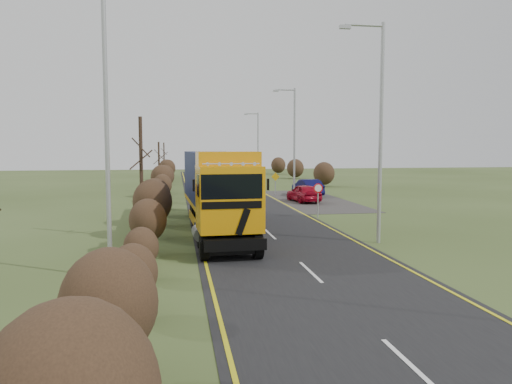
{
  "coord_description": "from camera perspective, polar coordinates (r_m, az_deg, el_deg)",
  "views": [
    {
      "loc": [
        -4.78,
        -21.29,
        4.58
      ],
      "look_at": [
        -0.68,
        4.35,
        2.21
      ],
      "focal_mm": 35.0,
      "sensor_mm": 36.0,
      "label": 1
    }
  ],
  "objects": [
    {
      "name": "ground",
      "position": [
        22.3,
        3.51,
        -6.64
      ],
      "size": [
        160.0,
        160.0,
        0.0
      ],
      "primitive_type": "plane",
      "color": "#36451D",
      "rests_on": "ground"
    },
    {
      "name": "warning_board",
      "position": [
        47.79,
        2.23,
        1.28
      ],
      "size": [
        0.8,
        0.11,
        2.11
      ],
      "color": "#A3A6A8",
      "rests_on": "ground"
    },
    {
      "name": "car_red_hatchback",
      "position": [
        41.39,
        5.47,
        -0.13
      ],
      "size": [
        2.32,
        4.53,
        1.48
      ],
      "primitive_type": "imported",
      "rotation": [
        0.0,
        0.0,
        3.28
      ],
      "color": "#A1081B",
      "rests_on": "ground"
    },
    {
      "name": "streetlight_mid",
      "position": [
        45.35,
        4.25,
        6.26
      ],
      "size": [
        2.08,
        0.2,
        9.79
      ],
      "color": "#A3A6A8",
      "rests_on": "ground"
    },
    {
      "name": "lorry",
      "position": [
        27.07,
        -4.52,
        0.75
      ],
      "size": [
        3.2,
        15.79,
        4.37
      ],
      "rotation": [
        0.0,
        0.0,
        0.05
      ],
      "color": "black",
      "rests_on": "ground"
    },
    {
      "name": "left_pole",
      "position": [
        17.89,
        -16.71,
        7.23
      ],
      "size": [
        0.16,
        0.16,
        10.55
      ],
      "primitive_type": "cylinder",
      "color": "#A3A6A8",
      "rests_on": "ground"
    },
    {
      "name": "layby",
      "position": [
        43.05,
        6.15,
        -0.9
      ],
      "size": [
        6.0,
        18.0,
        0.02
      ],
      "primitive_type": "cube",
      "color": "#2B2926",
      "rests_on": "ground"
    },
    {
      "name": "hedgerow",
      "position": [
        29.36,
        -11.42,
        -0.67
      ],
      "size": [
        2.24,
        102.04,
        6.05
      ],
      "color": "#312115",
      "rests_on": "ground"
    },
    {
      "name": "lane_markings",
      "position": [
        31.68,
        -0.32,
        -3.04
      ],
      "size": [
        7.52,
        116.0,
        0.01
      ],
      "color": "gold",
      "rests_on": "road"
    },
    {
      "name": "speed_sign",
      "position": [
        32.27,
        7.1,
        -0.22
      ],
      "size": [
        0.61,
        0.1,
        2.23
      ],
      "color": "#A3A6A8",
      "rests_on": "ground"
    },
    {
      "name": "car_blue_sedan",
      "position": [
        46.5,
        5.91,
        0.5
      ],
      "size": [
        2.02,
        4.84,
        1.56
      ],
      "primitive_type": "imported",
      "rotation": [
        0.0,
        0.0,
        3.22
      ],
      "color": "#0A0A3A",
      "rests_on": "ground"
    },
    {
      "name": "streetlight_near",
      "position": [
        24.17,
        13.78,
        7.73
      ],
      "size": [
        2.17,
        0.21,
        10.27
      ],
      "color": "#A3A6A8",
      "rests_on": "ground"
    },
    {
      "name": "road",
      "position": [
        31.98,
        -0.41,
        -3.0
      ],
      "size": [
        8.0,
        120.0,
        0.02
      ],
      "primitive_type": "cube",
      "color": "black",
      "rests_on": "ground"
    },
    {
      "name": "streetlight_far",
      "position": [
        65.29,
        0.13,
        5.53
      ],
      "size": [
        1.91,
        0.18,
        8.97
      ],
      "color": "#A3A6A8",
      "rests_on": "ground"
    }
  ]
}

